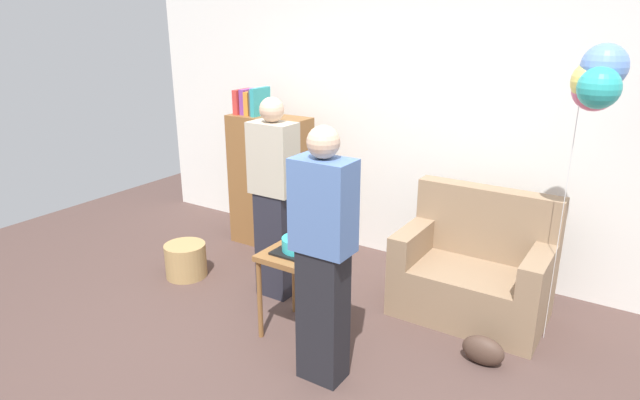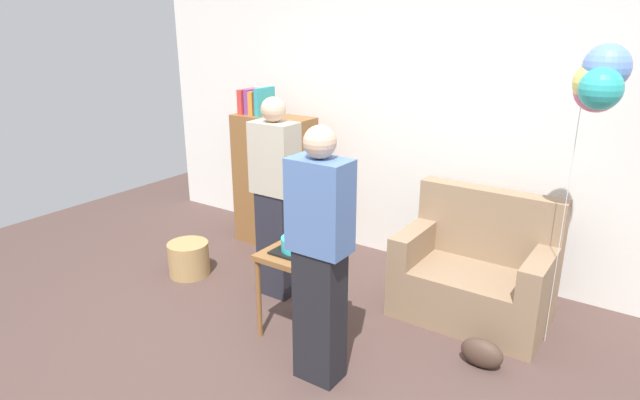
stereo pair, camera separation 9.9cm
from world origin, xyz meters
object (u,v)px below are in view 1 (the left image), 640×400
(handbag, at_px, (483,350))
(balloon_bunch, at_px, (598,81))
(bookshelf, at_px, (270,180))
(person_holding_cake, at_px, (323,258))
(side_table, at_px, (301,265))
(person_blowing_candles, at_px, (274,199))
(birthday_cake, at_px, (300,245))
(couch, at_px, (474,272))
(wicker_basket, at_px, (186,260))

(handbag, distance_m, balloon_bunch, 1.85)
(bookshelf, height_order, person_holding_cake, person_holding_cake)
(side_table, relative_size, person_blowing_candles, 0.39)
(birthday_cake, bearing_deg, bookshelf, 135.04)
(birthday_cake, height_order, handbag, birthday_cake)
(bookshelf, height_order, birthday_cake, bookshelf)
(person_blowing_candles, distance_m, person_holding_cake, 1.17)
(person_blowing_candles, height_order, handbag, person_blowing_candles)
(couch, height_order, birthday_cake, couch)
(bookshelf, xyz_separation_m, birthday_cake, (1.19, -1.19, 0.01))
(couch, distance_m, wicker_basket, 2.46)
(handbag, bearing_deg, person_holding_cake, -140.22)
(bookshelf, relative_size, handbag, 5.58)
(side_table, height_order, birthday_cake, birthday_cake)
(bookshelf, distance_m, wicker_basket, 1.14)
(couch, bearing_deg, handbag, -65.52)
(side_table, bearing_deg, bookshelf, 135.04)
(couch, relative_size, person_holding_cake, 0.67)
(side_table, distance_m, wicker_basket, 1.44)
(birthday_cake, relative_size, person_holding_cake, 0.20)
(bookshelf, xyz_separation_m, side_table, (1.19, -1.19, -0.14))
(person_blowing_candles, distance_m, wicker_basket, 1.12)
(balloon_bunch, bearing_deg, birthday_cake, -150.22)
(person_blowing_candles, xyz_separation_m, wicker_basket, (-0.87, -0.18, -0.68))
(wicker_basket, distance_m, balloon_bunch, 3.48)
(couch, relative_size, birthday_cake, 3.44)
(wicker_basket, bearing_deg, birthday_cake, -7.93)
(person_blowing_candles, relative_size, handbag, 5.82)
(person_holding_cake, bearing_deg, wicker_basket, 4.28)
(couch, xyz_separation_m, bookshelf, (-2.14, 0.23, 0.34))
(birthday_cake, bearing_deg, person_holding_cake, -40.47)
(person_blowing_candles, bearing_deg, side_table, -28.85)
(bookshelf, distance_m, person_blowing_candles, 1.08)
(person_blowing_candles, bearing_deg, couch, 29.19)
(couch, height_order, balloon_bunch, balloon_bunch)
(handbag, bearing_deg, couch, 114.48)
(birthday_cake, distance_m, handbag, 1.41)
(person_holding_cake, height_order, handbag, person_holding_cake)
(person_blowing_candles, height_order, wicker_basket, person_blowing_candles)
(couch, relative_size, balloon_bunch, 0.54)
(couch, height_order, person_holding_cake, person_holding_cake)
(birthday_cake, xyz_separation_m, person_holding_cake, (0.41, -0.35, 0.14))
(person_holding_cake, xyz_separation_m, balloon_bunch, (1.18, 1.26, 0.99))
(side_table, xyz_separation_m, handbag, (1.23, 0.34, -0.44))
(couch, relative_size, wicker_basket, 3.06)
(balloon_bunch, bearing_deg, wicker_basket, -166.38)
(person_blowing_candles, bearing_deg, balloon_bunch, 21.78)
(bookshelf, bearing_deg, person_blowing_candles, -50.11)
(bookshelf, height_order, wicker_basket, bookshelf)
(wicker_basket, bearing_deg, person_holding_cake, -16.83)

